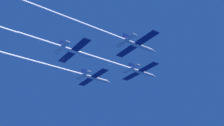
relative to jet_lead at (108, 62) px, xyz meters
name	(u,v)px	position (x,y,z in m)	size (l,w,h in m)	color
jet_lead	(108,62)	(0.00, 0.00, 0.00)	(17.01, 50.80, 2.82)	silver
jet_left_wing	(50,66)	(-11.74, -14.72, -1.03)	(17.01, 56.92, 2.82)	silver
jet_right_wing	(89,27)	(13.07, -14.90, 0.36)	(17.01, 56.65, 2.82)	silver
jet_slot	(27,36)	(-0.18, -26.73, 0.00)	(17.01, 53.08, 2.82)	silver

